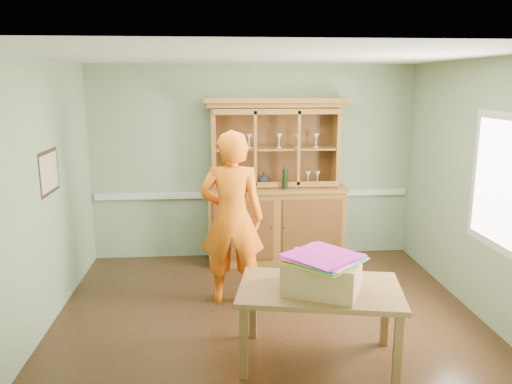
{
  "coord_description": "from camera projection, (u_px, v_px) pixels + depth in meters",
  "views": [
    {
      "loc": [
        -0.52,
        -4.9,
        2.45
      ],
      "look_at": [
        -0.09,
        0.4,
        1.28
      ],
      "focal_mm": 35.0,
      "sensor_mm": 36.0,
      "label": 1
    }
  ],
  "objects": [
    {
      "name": "wall_right",
      "position": [
        481.0,
        190.0,
        5.23
      ],
      "size": [
        0.0,
        4.0,
        4.0
      ],
      "primitive_type": "plane",
      "rotation": [
        1.57,
        0.0,
        -1.57
      ],
      "color": "gray",
      "rests_on": "floor"
    },
    {
      "name": "person",
      "position": [
        232.0,
        218.0,
        5.52
      ],
      "size": [
        0.75,
        0.52,
        1.96
      ],
      "primitive_type": "imported",
      "rotation": [
        0.0,
        0.0,
        3.07
      ],
      "color": "orange",
      "rests_on": "floor"
    },
    {
      "name": "dining_table",
      "position": [
        320.0,
        296.0,
        4.37
      ],
      "size": [
        1.54,
        1.09,
        0.7
      ],
      "rotation": [
        0.0,
        0.0,
        -0.19
      ],
      "color": "brown",
      "rests_on": "floor"
    },
    {
      "name": "framed_map",
      "position": [
        50.0,
        172.0,
        5.12
      ],
      "size": [
        0.03,
        0.6,
        0.46
      ],
      "color": "black",
      "rests_on": "wall_left"
    },
    {
      "name": "wall_front",
      "position": [
        301.0,
        263.0,
        3.1
      ],
      "size": [
        4.5,
        0.0,
        4.5
      ],
      "primitive_type": "plane",
      "rotation": [
        -1.57,
        0.0,
        0.0
      ],
      "color": "gray",
      "rests_on": "floor"
    },
    {
      "name": "wall_left",
      "position": [
        39.0,
        198.0,
        4.87
      ],
      "size": [
        0.0,
        4.0,
        4.0
      ],
      "primitive_type": "plane",
      "rotation": [
        1.57,
        0.0,
        1.57
      ],
      "color": "gray",
      "rests_on": "floor"
    },
    {
      "name": "chair_rail",
      "position": [
        253.0,
        194.0,
        7.07
      ],
      "size": [
        4.41,
        0.05,
        0.08
      ],
      "primitive_type": "cube",
      "color": "silver",
      "rests_on": "wall_back"
    },
    {
      "name": "floor",
      "position": [
        267.0,
        316.0,
        5.34
      ],
      "size": [
        4.5,
        4.5,
        0.0
      ],
      "primitive_type": "plane",
      "color": "#3F2514",
      "rests_on": "ground"
    },
    {
      "name": "ceiling",
      "position": [
        269.0,
        56.0,
        4.76
      ],
      "size": [
        4.5,
        4.5,
        0.0
      ],
      "primitive_type": "plane",
      "rotation": [
        3.14,
        0.0,
        0.0
      ],
      "color": "white",
      "rests_on": "wall_back"
    },
    {
      "name": "window_panel",
      "position": [
        496.0,
        181.0,
        4.9
      ],
      "size": [
        0.03,
        0.96,
        1.36
      ],
      "color": "silver",
      "rests_on": "wall_right"
    },
    {
      "name": "china_hutch",
      "position": [
        275.0,
        205.0,
        6.89
      ],
      "size": [
        1.92,
        0.63,
        2.25
      ],
      "color": "brown",
      "rests_on": "floor"
    },
    {
      "name": "wall_back",
      "position": [
        253.0,
        163.0,
        7.0
      ],
      "size": [
        4.5,
        0.0,
        4.5
      ],
      "primitive_type": "plane",
      "rotation": [
        1.57,
        0.0,
        0.0
      ],
      "color": "gray",
      "rests_on": "floor"
    },
    {
      "name": "kite_stack",
      "position": [
        324.0,
        258.0,
        4.18
      ],
      "size": [
        0.75,
        0.75,
        0.05
      ],
      "rotation": [
        0.0,
        0.0,
        0.78
      ],
      "color": "#CDE01C",
      "rests_on": "cardboard_box"
    },
    {
      "name": "cardboard_box",
      "position": [
        322.0,
        275.0,
        4.25
      ],
      "size": [
        0.75,
        0.69,
        0.28
      ],
      "primitive_type": "cube",
      "rotation": [
        0.0,
        0.0,
        -0.43
      ],
      "color": "#9A764F",
      "rests_on": "dining_table"
    }
  ]
}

